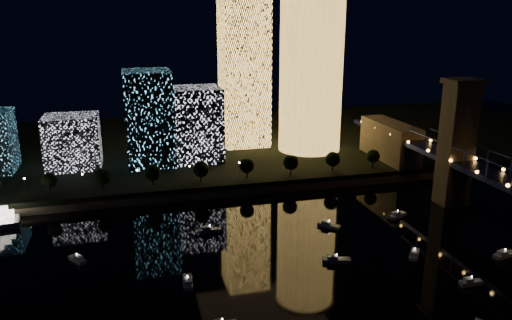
# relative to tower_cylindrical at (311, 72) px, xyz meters

# --- Properties ---
(ground) EXTENTS (520.00, 520.00, 0.00)m
(ground) POSITION_rel_tower_cylindrical_xyz_m (-33.19, -127.13, -45.36)
(ground) COLOR black
(ground) RESTS_ON ground
(far_bank) EXTENTS (420.00, 160.00, 5.00)m
(far_bank) POSITION_rel_tower_cylindrical_xyz_m (-33.19, 32.87, -42.86)
(far_bank) COLOR black
(far_bank) RESTS_ON ground
(seawall) EXTENTS (420.00, 6.00, 3.00)m
(seawall) POSITION_rel_tower_cylindrical_xyz_m (-33.19, -45.13, -43.86)
(seawall) COLOR #6B5E4C
(seawall) RESTS_ON ground
(tower_cylindrical) EXTENTS (34.00, 34.00, 80.48)m
(tower_cylindrical) POSITION_rel_tower_cylindrical_xyz_m (0.00, 0.00, 0.00)
(tower_cylindrical) COLOR #FEBB51
(tower_cylindrical) RESTS_ON far_bank
(tower_rectangular) EXTENTS (23.82, 23.82, 75.78)m
(tower_rectangular) POSITION_rel_tower_cylindrical_xyz_m (-30.21, 19.82, -2.47)
(tower_rectangular) COLOR #FEBB51
(tower_rectangular) RESTS_ON far_bank
(midrise_blocks) EXTENTS (113.76, 29.06, 43.78)m
(midrise_blocks) POSITION_rel_tower_cylindrical_xyz_m (-92.16, -2.99, -22.75)
(midrise_blocks) COLOR white
(midrise_blocks) RESTS_ON far_bank
(motorboats) EXTENTS (136.53, 78.01, 2.78)m
(motorboats) POSITION_rel_tower_cylindrical_xyz_m (-35.61, -115.49, -44.55)
(motorboats) COLOR silver
(motorboats) RESTS_ON ground
(esplanade_trees) EXTENTS (166.07, 6.91, 8.96)m
(esplanade_trees) POSITION_rel_tower_cylindrical_xyz_m (-60.84, -39.13, -34.89)
(esplanade_trees) COLOR black
(esplanade_trees) RESTS_ON far_bank
(street_lamps) EXTENTS (132.70, 0.70, 5.65)m
(street_lamps) POSITION_rel_tower_cylindrical_xyz_m (-67.19, -33.13, -36.34)
(street_lamps) COLOR black
(street_lamps) RESTS_ON far_bank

